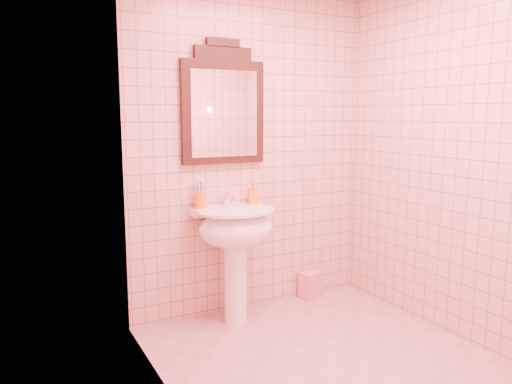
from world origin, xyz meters
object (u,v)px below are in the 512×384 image
toothbrush_cup (200,201)px  pedestal_sink (236,236)px  towel (311,285)px  mirror (223,107)px  soap_dispenser (253,194)px

toothbrush_cup → pedestal_sink: bearing=-37.0°
towel → mirror: bearing=176.8°
mirror → soap_dispenser: (0.22, -0.06, -0.66)m
pedestal_sink → toothbrush_cup: (-0.21, 0.16, 0.26)m
mirror → towel: 1.68m
toothbrush_cup → towel: (0.99, -0.00, -0.81)m
toothbrush_cup → mirror: bearing=11.1°
towel → pedestal_sink: bearing=-168.5°
pedestal_sink → mirror: (0.00, 0.20, 0.94)m
pedestal_sink → soap_dispenser: size_ratio=5.35×
pedestal_sink → towel: 0.96m
mirror → toothbrush_cup: bearing=-168.9°
toothbrush_cup → towel: size_ratio=0.91×
towel → toothbrush_cup: bearing=179.9°
mirror → soap_dispenser: size_ratio=5.65×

